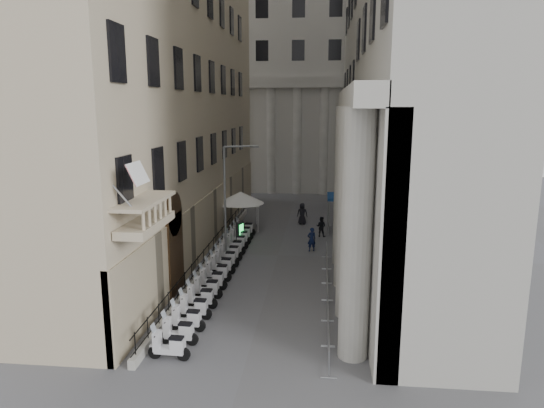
% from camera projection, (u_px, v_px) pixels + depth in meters
% --- Properties ---
extents(left_building, '(5.00, 36.00, 34.00)m').
position_uv_depth(left_building, '(174.00, 2.00, 33.19)').
color(left_building, '#BAAB8F').
rests_on(left_building, ground).
extents(far_building, '(22.00, 10.00, 30.00)m').
position_uv_depth(far_building, '(300.00, 64.00, 58.17)').
color(far_building, beige).
rests_on(far_building, ground).
extents(iron_fence, '(0.30, 28.00, 1.40)m').
position_uv_depth(iron_fence, '(212.00, 259.00, 32.35)').
color(iron_fence, black).
rests_on(iron_fence, ground).
extents(blue_awning, '(1.60, 3.00, 3.00)m').
position_uv_depth(blue_awning, '(337.00, 232.00, 39.29)').
color(blue_awning, navy).
rests_on(blue_awning, ground).
extents(flag, '(1.00, 1.40, 8.20)m').
position_uv_depth(flag, '(148.00, 358.00, 19.65)').
color(flag, '#9E0C11').
rests_on(flag, ground).
extents(scooter_0, '(1.42, 0.62, 1.50)m').
position_uv_depth(scooter_0, '(170.00, 360.00, 19.51)').
color(scooter_0, silver).
rests_on(scooter_0, ground).
extents(scooter_1, '(1.42, 0.62, 1.50)m').
position_uv_depth(scooter_1, '(179.00, 344.00, 20.76)').
color(scooter_1, silver).
rests_on(scooter_1, ground).
extents(scooter_2, '(1.42, 0.62, 1.50)m').
position_uv_depth(scooter_2, '(187.00, 331.00, 22.00)').
color(scooter_2, silver).
rests_on(scooter_2, ground).
extents(scooter_3, '(1.42, 0.62, 1.50)m').
position_uv_depth(scooter_3, '(195.00, 319.00, 23.25)').
color(scooter_3, silver).
rests_on(scooter_3, ground).
extents(scooter_4, '(1.42, 0.62, 1.50)m').
position_uv_depth(scooter_4, '(201.00, 308.00, 24.49)').
color(scooter_4, silver).
rests_on(scooter_4, ground).
extents(scooter_5, '(1.42, 0.62, 1.50)m').
position_uv_depth(scooter_5, '(207.00, 298.00, 25.74)').
color(scooter_5, silver).
rests_on(scooter_5, ground).
extents(scooter_6, '(1.42, 0.62, 1.50)m').
position_uv_depth(scooter_6, '(212.00, 289.00, 26.99)').
color(scooter_6, silver).
rests_on(scooter_6, ground).
extents(scooter_7, '(1.42, 0.62, 1.50)m').
position_uv_depth(scooter_7, '(217.00, 281.00, 28.23)').
color(scooter_7, silver).
rests_on(scooter_7, ground).
extents(scooter_8, '(1.42, 0.62, 1.50)m').
position_uv_depth(scooter_8, '(222.00, 274.00, 29.48)').
color(scooter_8, silver).
rests_on(scooter_8, ground).
extents(scooter_9, '(1.42, 0.62, 1.50)m').
position_uv_depth(scooter_9, '(226.00, 267.00, 30.72)').
color(scooter_9, silver).
rests_on(scooter_9, ground).
extents(scooter_10, '(1.42, 0.62, 1.50)m').
position_uv_depth(scooter_10, '(230.00, 261.00, 31.97)').
color(scooter_10, silver).
rests_on(scooter_10, ground).
extents(scooter_11, '(1.42, 0.62, 1.50)m').
position_uv_depth(scooter_11, '(233.00, 255.00, 33.22)').
color(scooter_11, silver).
rests_on(scooter_11, ground).
extents(scooter_12, '(1.42, 0.62, 1.50)m').
position_uv_depth(scooter_12, '(237.00, 249.00, 34.46)').
color(scooter_12, silver).
rests_on(scooter_12, ground).
extents(scooter_13, '(1.42, 0.62, 1.50)m').
position_uv_depth(scooter_13, '(240.00, 244.00, 35.71)').
color(scooter_13, silver).
rests_on(scooter_13, ground).
extents(scooter_14, '(1.42, 0.62, 1.50)m').
position_uv_depth(scooter_14, '(242.00, 240.00, 36.95)').
color(scooter_14, silver).
rests_on(scooter_14, ground).
extents(scooter_15, '(1.42, 0.62, 1.50)m').
position_uv_depth(scooter_15, '(245.00, 235.00, 38.20)').
color(scooter_15, silver).
rests_on(scooter_15, ground).
extents(barrier_0, '(0.60, 2.40, 1.10)m').
position_uv_depth(barrier_0, '(328.00, 362.00, 19.32)').
color(barrier_0, '#A2A5AA').
rests_on(barrier_0, ground).
extents(barrier_1, '(0.60, 2.40, 1.10)m').
position_uv_depth(barrier_1, '(328.00, 333.00, 21.75)').
color(barrier_1, '#A2A5AA').
rests_on(barrier_1, ground).
extents(barrier_2, '(0.60, 2.40, 1.10)m').
position_uv_depth(barrier_2, '(327.00, 310.00, 24.19)').
color(barrier_2, '#A2A5AA').
rests_on(barrier_2, ground).
extents(barrier_3, '(0.60, 2.40, 1.10)m').
position_uv_depth(barrier_3, '(327.00, 292.00, 26.63)').
color(barrier_3, '#A2A5AA').
rests_on(barrier_3, ground).
extents(barrier_4, '(0.60, 2.40, 1.10)m').
position_uv_depth(barrier_4, '(327.00, 276.00, 29.06)').
color(barrier_4, '#A2A5AA').
rests_on(barrier_4, ground).
extents(barrier_5, '(0.60, 2.40, 1.10)m').
position_uv_depth(barrier_5, '(326.00, 263.00, 31.50)').
color(barrier_5, '#A2A5AA').
rests_on(barrier_5, ground).
extents(security_tent, '(3.85, 3.85, 3.13)m').
position_uv_depth(security_tent, '(243.00, 198.00, 39.56)').
color(security_tent, silver).
rests_on(security_tent, ground).
extents(street_lamp, '(2.28, 1.14, 7.47)m').
position_uv_depth(street_lamp, '(229.00, 192.00, 32.23)').
color(street_lamp, gray).
rests_on(street_lamp, ground).
extents(info_kiosk, '(0.47, 0.85, 1.72)m').
position_uv_depth(info_kiosk, '(240.00, 233.00, 35.58)').
color(info_kiosk, black).
rests_on(info_kiosk, ground).
extents(pedestrian_a, '(0.72, 0.59, 1.70)m').
position_uv_depth(pedestrian_a, '(312.00, 239.00, 33.91)').
color(pedestrian_a, '#0E1638').
rests_on(pedestrian_a, ground).
extents(pedestrian_b, '(0.91, 0.80, 1.59)m').
position_uv_depth(pedestrian_b, '(321.00, 227.00, 37.73)').
color(pedestrian_b, black).
rests_on(pedestrian_b, ground).
extents(pedestrian_c, '(0.96, 0.67, 1.86)m').
position_uv_depth(pedestrian_c, '(302.00, 214.00, 41.62)').
color(pedestrian_c, black).
rests_on(pedestrian_c, ground).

